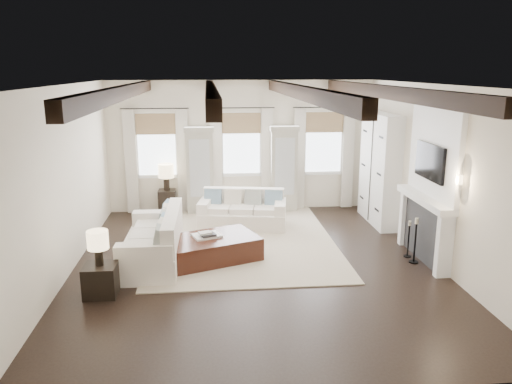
{
  "coord_description": "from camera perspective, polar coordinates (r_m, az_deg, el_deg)",
  "views": [
    {
      "loc": [
        -0.81,
        -8.42,
        3.47
      ],
      "look_at": [
        0.09,
        0.87,
        1.15
      ],
      "focal_mm": 35.0,
      "sensor_mm": 36.0,
      "label": 1
    }
  ],
  "objects": [
    {
      "name": "tray",
      "position": [
        9.32,
        -5.67,
        -4.98
      ],
      "size": [
        0.6,
        0.53,
        0.04
      ],
      "primitive_type": "cube",
      "rotation": [
        0.0,
        0.0,
        0.37
      ],
      "color": "white",
      "rests_on": "ottoman"
    },
    {
      "name": "book_lower",
      "position": [
        9.23,
        -5.48,
        -4.9
      ],
      "size": [
        0.31,
        0.28,
        0.04
      ],
      "primitive_type": "cube",
      "rotation": [
        0.0,
        0.0,
        0.37
      ],
      "color": "#262628",
      "rests_on": "tray"
    },
    {
      "name": "room_shell",
      "position": [
        9.57,
        3.94,
        4.43
      ],
      "size": [
        6.54,
        7.54,
        3.22
      ],
      "color": "white",
      "rests_on": "ground"
    },
    {
      "name": "sofa_back",
      "position": [
        11.21,
        -1.53,
        -2.31
      ],
      "size": [
        2.05,
        1.19,
        0.83
      ],
      "color": "white",
      "rests_on": "ground"
    },
    {
      "name": "ottoman",
      "position": [
        9.35,
        -5.1,
        -6.45
      ],
      "size": [
        1.93,
        1.57,
        0.44
      ],
      "primitive_type": "cube",
      "rotation": [
        0.0,
        0.0,
        0.37
      ],
      "color": "black",
      "rests_on": "ground"
    },
    {
      "name": "sofa_left",
      "position": [
        9.33,
        -11.37,
        -5.61
      ],
      "size": [
        1.02,
        2.22,
        0.95
      ],
      "color": "white",
      "rests_on": "ground"
    },
    {
      "name": "candlestick_near",
      "position": [
        9.58,
        17.71,
        -5.71
      ],
      "size": [
        0.17,
        0.17,
        0.85
      ],
      "color": "black",
      "rests_on": "ground"
    },
    {
      "name": "lamp_back",
      "position": [
        12.11,
        -10.24,
        2.21
      ],
      "size": [
        0.37,
        0.37,
        0.64
      ],
      "color": "black",
      "rests_on": "side_table_back"
    },
    {
      "name": "book_upper",
      "position": [
        9.24,
        -5.85,
        -4.66
      ],
      "size": [
        0.27,
        0.24,
        0.03
      ],
      "primitive_type": "cube",
      "rotation": [
        0.0,
        0.0,
        0.37
      ],
      "color": "beige",
      "rests_on": "book_lower"
    },
    {
      "name": "side_table_front",
      "position": [
        8.28,
        -17.31,
        -9.59
      ],
      "size": [
        0.5,
        0.5,
        0.5
      ],
      "primitive_type": "cube",
      "color": "black",
      "rests_on": "ground"
    },
    {
      "name": "lamp_front",
      "position": [
        8.06,
        -17.63,
        -5.46
      ],
      "size": [
        0.33,
        0.33,
        0.56
      ],
      "color": "black",
      "rests_on": "side_table_front"
    },
    {
      "name": "side_table_back",
      "position": [
        12.28,
        -10.09,
        -1.18
      ],
      "size": [
        0.41,
        0.41,
        0.62
      ],
      "primitive_type": "cube",
      "color": "black",
      "rests_on": "ground"
    },
    {
      "name": "ground",
      "position": [
        9.14,
        -0.02,
        -8.34
      ],
      "size": [
        7.5,
        7.5,
        0.0
      ],
      "primitive_type": "plane",
      "color": "black",
      "rests_on": "ground"
    },
    {
      "name": "candlestick_far",
      "position": [
        9.85,
        17.02,
        -5.48
      ],
      "size": [
        0.14,
        0.14,
        0.71
      ],
      "color": "black",
      "rests_on": "ground"
    },
    {
      "name": "area_rug",
      "position": [
        10.46,
        -1.6,
        -5.36
      ],
      "size": [
        3.71,
        4.93,
        0.02
      ],
      "primitive_type": "cube",
      "color": "#C4B59C",
      "rests_on": "ground"
    }
  ]
}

